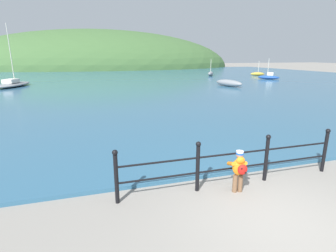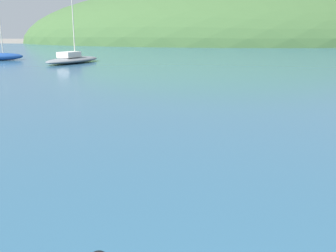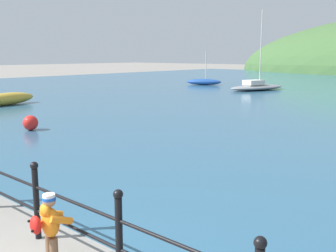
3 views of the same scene
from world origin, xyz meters
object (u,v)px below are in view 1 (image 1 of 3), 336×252
object	(u,v)px
child_in_coat	(239,168)
boat_far_right	(269,77)
boat_nearest_quay	(257,74)
boat_white_sailboat	(13,84)
boat_green_fishing	(229,83)
boat_far_left	(211,74)

from	to	relation	value
child_in_coat	boat_far_right	world-z (taller)	boat_far_right
boat_nearest_quay	boat_far_right	xyz separation A→B (m)	(-2.46, -5.94, 0.03)
boat_nearest_quay	boat_white_sailboat	xyz separation A→B (m)	(-32.16, -6.06, 0.00)
boat_green_fishing	boat_white_sailboat	distance (m)	21.33
boat_far_right	boat_green_fishing	distance (m)	10.92
boat_far_right	boat_white_sailboat	distance (m)	29.71
child_in_coat	boat_far_right	distance (m)	31.36
child_in_coat	boat_white_sailboat	world-z (taller)	boat_white_sailboat
child_in_coat	boat_far_right	size ratio (longest dim) A/B	0.38
boat_far_left	child_in_coat	bearing A→B (deg)	-114.67
child_in_coat	boat_green_fishing	distance (m)	21.32
boat_nearest_quay	boat_far_left	size ratio (longest dim) A/B	0.90
child_in_coat	boat_green_fishing	world-z (taller)	child_in_coat
boat_far_left	boat_far_right	bearing A→B (deg)	-57.54
boat_white_sailboat	child_in_coat	bearing A→B (deg)	-67.26
boat_nearest_quay	boat_green_fishing	distance (m)	16.62
boat_nearest_quay	boat_far_right	world-z (taller)	boat_far_right
child_in_coat	boat_nearest_quay	size ratio (longest dim) A/B	0.46
boat_far_right	boat_green_fishing	bearing A→B (deg)	-147.16
child_in_coat	boat_nearest_quay	distance (m)	37.59
child_in_coat	boat_far_left	xyz separation A→B (m)	(14.72, 32.04, -0.17)
child_in_coat	boat_far_left	world-z (taller)	boat_far_left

